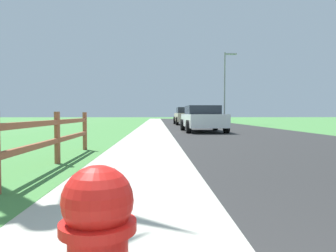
{
  "coord_description": "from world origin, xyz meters",
  "views": [
    {
      "loc": [
        -0.68,
        -0.15,
        0.96
      ],
      "look_at": [
        -0.32,
        10.04,
        0.56
      ],
      "focal_mm": 33.77,
      "sensor_mm": 36.0,
      "label": 1
    }
  ],
  "objects": [
    {
      "name": "grass_verge",
      "position": [
        -4.5,
        27.0,
        0.01
      ],
      "size": [
        5.0,
        66.0,
        0.0
      ],
      "primitive_type": "cube",
      "color": "#478540",
      "rests_on": "ground"
    },
    {
      "name": "ground_plane",
      "position": [
        0.0,
        25.0,
        0.0
      ],
      "size": [
        120.0,
        120.0,
        0.0
      ],
      "primitive_type": "plane",
      "color": "#478540"
    },
    {
      "name": "parked_suv_white",
      "position": [
        1.77,
        16.61,
        0.72
      ],
      "size": [
        2.18,
        4.29,
        1.39
      ],
      "color": "white",
      "rests_on": "ground"
    },
    {
      "name": "curb_concrete",
      "position": [
        -3.0,
        27.0,
        0.0
      ],
      "size": [
        6.0,
        66.0,
        0.01
      ],
      "primitive_type": "cube",
      "color": "#B0B0A1",
      "rests_on": "ground"
    },
    {
      "name": "street_lamp",
      "position": [
        5.65,
        28.75,
        3.89
      ],
      "size": [
        1.17,
        0.2,
        6.57
      ],
      "color": "gray",
      "rests_on": "ground"
    },
    {
      "name": "road_asphalt",
      "position": [
        3.5,
        27.0,
        0.0
      ],
      "size": [
        7.0,
        66.0,
        0.01
      ],
      "primitive_type": "cube",
      "color": "#292929",
      "rests_on": "ground"
    },
    {
      "name": "parked_car_beige",
      "position": [
        1.93,
        27.47,
        0.76
      ],
      "size": [
        2.16,
        4.62,
        1.52
      ],
      "color": "#C6B793",
      "rests_on": "ground"
    }
  ]
}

